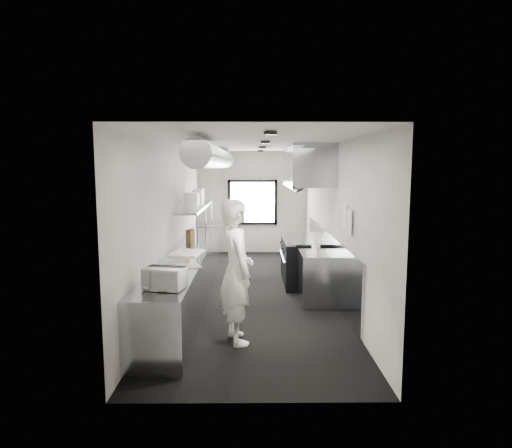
{
  "coord_description": "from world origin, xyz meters",
  "views": [
    {
      "loc": [
        -0.02,
        -8.23,
        2.39
      ],
      "look_at": [
        0.06,
        -0.2,
        1.34
      ],
      "focal_mm": 31.13,
      "sensor_mm": 36.0,
      "label": 1
    }
  ],
  "objects_px": {
    "deli_tub_b": "(154,275)",
    "knife_block": "(190,236)",
    "squeeze_bottle_c": "(315,248)",
    "squeeze_bottle_e": "(314,245)",
    "prep_counter": "(189,276)",
    "pass_shelf": "(196,207)",
    "plate_stack_b": "(194,200)",
    "microwave": "(165,278)",
    "deli_tub_a": "(149,280)",
    "bottle_station": "(319,278)",
    "cutting_board": "(187,253)",
    "plate_stack_d": "(199,195)",
    "squeeze_bottle_b": "(318,250)",
    "plate_stack_a": "(191,201)",
    "exhaust_hood": "(307,166)",
    "squeeze_bottle_a": "(317,251)",
    "far_work_table": "(209,241)",
    "line_cook": "(236,271)",
    "plate_stack_c": "(197,198)",
    "small_plate": "(188,263)",
    "range": "(303,260)",
    "squeeze_bottle_d": "(316,246)"
  },
  "relations": [
    {
      "from": "line_cook",
      "to": "deli_tub_a",
      "type": "xyz_separation_m",
      "value": [
        -1.11,
        -0.34,
        -0.03
      ]
    },
    {
      "from": "microwave",
      "to": "deli_tub_a",
      "type": "xyz_separation_m",
      "value": [
        -0.25,
        0.24,
        -0.08
      ]
    },
    {
      "from": "prep_counter",
      "to": "squeeze_bottle_b",
      "type": "bearing_deg",
      "value": -8.31
    },
    {
      "from": "far_work_table",
      "to": "deli_tub_a",
      "type": "bearing_deg",
      "value": -91.8
    },
    {
      "from": "plate_stack_d",
      "to": "squeeze_bottle_c",
      "type": "height_order",
      "value": "plate_stack_d"
    },
    {
      "from": "deli_tub_b",
      "to": "knife_block",
      "type": "bearing_deg",
      "value": 88.39
    },
    {
      "from": "pass_shelf",
      "to": "squeeze_bottle_e",
      "type": "relative_size",
      "value": 15.84
    },
    {
      "from": "pass_shelf",
      "to": "bottle_station",
      "type": "distance_m",
      "value": 3.09
    },
    {
      "from": "exhaust_hood",
      "to": "pass_shelf",
      "type": "bearing_deg",
      "value": 172.53
    },
    {
      "from": "cutting_board",
      "to": "plate_stack_d",
      "type": "relative_size",
      "value": 1.93
    },
    {
      "from": "deli_tub_b",
      "to": "range",
      "type": "bearing_deg",
      "value": 53.35
    },
    {
      "from": "plate_stack_b",
      "to": "squeeze_bottle_e",
      "type": "relative_size",
      "value": 1.47
    },
    {
      "from": "squeeze_bottle_c",
      "to": "squeeze_bottle_e",
      "type": "xyz_separation_m",
      "value": [
        0.02,
        0.29,
        -0.0
      ]
    },
    {
      "from": "bottle_station",
      "to": "far_work_table",
      "type": "bearing_deg",
      "value": 120.53
    },
    {
      "from": "pass_shelf",
      "to": "squeeze_bottle_d",
      "type": "height_order",
      "value": "pass_shelf"
    },
    {
      "from": "deli_tub_b",
      "to": "small_plate",
      "type": "distance_m",
      "value": 0.99
    },
    {
      "from": "line_cook",
      "to": "microwave",
      "type": "distance_m",
      "value": 1.04
    },
    {
      "from": "line_cook",
      "to": "squeeze_bottle_d",
      "type": "bearing_deg",
      "value": -54.06
    },
    {
      "from": "plate_stack_b",
      "to": "squeeze_bottle_e",
      "type": "height_order",
      "value": "plate_stack_b"
    },
    {
      "from": "plate_stack_c",
      "to": "line_cook",
      "type": "bearing_deg",
      "value": -74.97
    },
    {
      "from": "line_cook",
      "to": "cutting_board",
      "type": "xyz_separation_m",
      "value": [
        -0.91,
        1.66,
        -0.07
      ]
    },
    {
      "from": "microwave",
      "to": "bottle_station",
      "type": "bearing_deg",
      "value": 57.93
    },
    {
      "from": "squeeze_bottle_e",
      "to": "prep_counter",
      "type": "bearing_deg",
      "value": -178.7
    },
    {
      "from": "deli_tub_a",
      "to": "small_plate",
      "type": "xyz_separation_m",
      "value": [
        0.33,
        1.17,
        -0.04
      ]
    },
    {
      "from": "line_cook",
      "to": "squeeze_bottle_e",
      "type": "relative_size",
      "value": 10.34
    },
    {
      "from": "microwave",
      "to": "squeeze_bottle_c",
      "type": "xyz_separation_m",
      "value": [
        2.14,
        2.22,
        -0.03
      ]
    },
    {
      "from": "knife_block",
      "to": "squeeze_bottle_d",
      "type": "relative_size",
      "value": 1.5
    },
    {
      "from": "bottle_station",
      "to": "cutting_board",
      "type": "height_order",
      "value": "cutting_board"
    },
    {
      "from": "knife_block",
      "to": "squeeze_bottle_b",
      "type": "distance_m",
      "value": 2.69
    },
    {
      "from": "pass_shelf",
      "to": "plate_stack_b",
      "type": "relative_size",
      "value": 10.78
    },
    {
      "from": "squeeze_bottle_a",
      "to": "squeeze_bottle_c",
      "type": "xyz_separation_m",
      "value": [
        -0.01,
        0.22,
        0.01
      ]
    },
    {
      "from": "prep_counter",
      "to": "squeeze_bottle_b",
      "type": "height_order",
      "value": "squeeze_bottle_b"
    },
    {
      "from": "microwave",
      "to": "knife_block",
      "type": "bearing_deg",
      "value": 105.3
    },
    {
      "from": "cutting_board",
      "to": "plate_stack_c",
      "type": "relative_size",
      "value": 1.99
    },
    {
      "from": "deli_tub_b",
      "to": "plate_stack_a",
      "type": "bearing_deg",
      "value": 87.29
    },
    {
      "from": "range",
      "to": "plate_stack_d",
      "type": "relative_size",
      "value": 4.9
    },
    {
      "from": "deli_tub_b",
      "to": "far_work_table",
      "type": "bearing_deg",
      "value": 88.26
    },
    {
      "from": "bottle_station",
      "to": "plate_stack_a",
      "type": "relative_size",
      "value": 2.92
    },
    {
      "from": "plate_stack_b",
      "to": "pass_shelf",
      "type": "bearing_deg",
      "value": 90.02
    },
    {
      "from": "prep_counter",
      "to": "range",
      "type": "distance_m",
      "value": 2.5
    },
    {
      "from": "far_work_table",
      "to": "deli_tub_b",
      "type": "distance_m",
      "value": 5.7
    },
    {
      "from": "plate_stack_b",
      "to": "squeeze_bottle_b",
      "type": "bearing_deg",
      "value": -35.35
    },
    {
      "from": "plate_stack_a",
      "to": "plate_stack_b",
      "type": "xyz_separation_m",
      "value": [
        -0.0,
        0.47,
        -0.01
      ]
    },
    {
      "from": "exhaust_hood",
      "to": "squeeze_bottle_a",
      "type": "bearing_deg",
      "value": -91.07
    },
    {
      "from": "deli_tub_a",
      "to": "plate_stack_d",
      "type": "distance_m",
      "value": 4.6
    },
    {
      "from": "plate_stack_b",
      "to": "plate_stack_c",
      "type": "bearing_deg",
      "value": 88.1
    },
    {
      "from": "microwave",
      "to": "deli_tub_b",
      "type": "height_order",
      "value": "microwave"
    },
    {
      "from": "line_cook",
      "to": "plate_stack_d",
      "type": "relative_size",
      "value": 6.0
    },
    {
      "from": "knife_block",
      "to": "prep_counter",
      "type": "bearing_deg",
      "value": -71.09
    },
    {
      "from": "microwave",
      "to": "plate_stack_a",
      "type": "distance_m",
      "value": 3.37
    }
  ]
}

